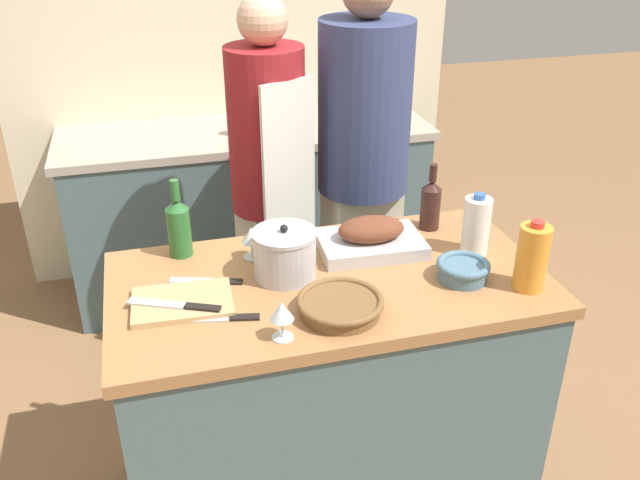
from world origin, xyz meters
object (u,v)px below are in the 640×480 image
(milk_jug, at_px, (476,225))
(condiment_bottle_tall, at_px, (242,121))
(mixing_bowl, at_px, (463,269))
(knife_paring, at_px, (223,318))
(wine_glass_left, at_px, (282,313))
(wicker_basket, at_px, (340,305))
(stock_pot, at_px, (285,254))
(condiment_bottle_short, at_px, (355,101))
(juice_jug, at_px, (532,257))
(knife_chef, at_px, (177,305))
(wine_glass_right, at_px, (251,236))
(person_cook_guest, at_px, (363,161))
(knife_bread, at_px, (209,281))
(wine_bottle_green, at_px, (179,226))
(person_cook_aproned, at_px, (269,179))
(wine_bottle_dark, at_px, (431,203))
(roasting_pan, at_px, (371,238))
(cutting_board, at_px, (182,302))

(milk_jug, bearing_deg, condiment_bottle_tall, 110.65)
(mixing_bowl, distance_m, knife_paring, 0.74)
(wine_glass_left, xyz_separation_m, knife_paring, (-0.14, 0.13, -0.08))
(wicker_basket, bearing_deg, condiment_bottle_tall, 90.29)
(stock_pot, height_order, condiment_bottle_short, stock_pot)
(juice_jug, relative_size, knife_chef, 0.85)
(mixing_bowl, height_order, wine_glass_right, wine_glass_right)
(knife_paring, distance_m, person_cook_guest, 1.19)
(stock_pot, distance_m, milk_jug, 0.63)
(person_cook_guest, bearing_deg, wicker_basket, -119.00)
(knife_bread, distance_m, person_cook_guest, 1.04)
(person_cook_guest, bearing_deg, wine_bottle_green, -153.42)
(wicker_basket, relative_size, wine_glass_left, 2.18)
(knife_paring, xyz_separation_m, condiment_bottle_short, (0.95, 1.77, 0.05))
(stock_pot, distance_m, condiment_bottle_short, 1.75)
(knife_chef, distance_m, condiment_bottle_short, 2.01)
(condiment_bottle_short, bearing_deg, juice_jug, -91.41)
(person_cook_aproned, bearing_deg, condiment_bottle_short, 29.60)
(mixing_bowl, xyz_separation_m, wine_glass_left, (-0.60, -0.15, 0.05))
(wine_bottle_dark, distance_m, knife_bread, 0.82)
(wine_glass_left, xyz_separation_m, person_cook_guest, (0.58, 1.07, -0.04))
(wine_bottle_green, bearing_deg, mixing_bowl, -25.08)
(juice_jug, distance_m, wine_bottle_dark, 0.46)
(knife_chef, bearing_deg, milk_jug, 5.99)
(roasting_pan, relative_size, knife_chef, 1.34)
(roasting_pan, xyz_separation_m, knife_chef, (-0.64, -0.20, -0.02))
(wine_glass_left, height_order, knife_chef, wine_glass_left)
(wine_bottle_dark, xyz_separation_m, knife_bread, (-0.79, -0.17, -0.09))
(knife_bread, distance_m, condiment_bottle_tall, 1.42)
(knife_paring, height_order, condiment_bottle_short, condiment_bottle_short)
(stock_pot, relative_size, condiment_bottle_tall, 1.26)
(cutting_board, relative_size, stock_pot, 1.49)
(wine_bottle_green, height_order, condiment_bottle_tall, wine_bottle_green)
(stock_pot, bearing_deg, knife_bread, 174.65)
(wine_glass_right, xyz_separation_m, knife_bread, (-0.16, -0.12, -0.07))
(cutting_board, distance_m, stock_pot, 0.34)
(stock_pot, height_order, condiment_bottle_tall, stock_pot)
(wine_glass_right, bearing_deg, roasting_pan, -7.87)
(wine_glass_left, distance_m, person_cook_guest, 1.22)
(condiment_bottle_tall, height_order, condiment_bottle_short, condiment_bottle_short)
(wine_bottle_green, distance_m, wine_bottle_dark, 0.86)
(wine_bottle_green, distance_m, wine_glass_left, 0.58)
(wicker_basket, distance_m, knife_paring, 0.33)
(juice_jug, xyz_separation_m, wine_bottle_green, (-0.98, 0.48, 0.00))
(wine_bottle_green, relative_size, knife_chef, 1.01)
(wine_glass_left, relative_size, wine_glass_right, 1.04)
(condiment_bottle_short, relative_size, person_cook_guest, 0.09)
(milk_jug, bearing_deg, wine_bottle_green, 165.78)
(juice_jug, bearing_deg, knife_chef, 172.11)
(milk_jug, xyz_separation_m, person_cook_aproned, (-0.53, 0.77, -0.09))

